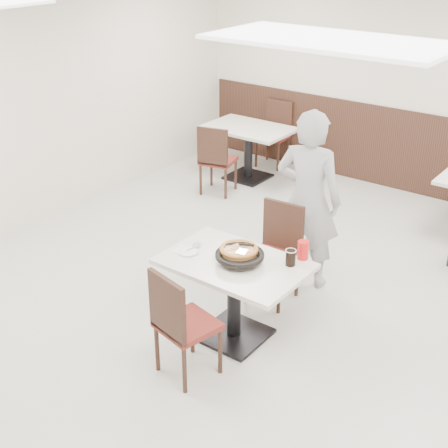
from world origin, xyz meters
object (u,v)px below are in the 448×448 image
Objects in this scene: chair_near at (188,322)px; side_plate at (188,252)px; red_cup at (303,250)px; bg_chair_left_near at (218,159)px; bg_chair_left_far at (273,135)px; pizza_pan at (240,258)px; pizza at (239,251)px; chair_far at (273,255)px; bg_table_left at (248,153)px; diner_person at (308,200)px; main_table at (234,300)px; cola_glass at (291,258)px.

chair_near is 0.70m from side_plate.
bg_chair_left_near is at bearing 139.67° from red_cup.
bg_chair_left_near is 1.31m from bg_chair_left_far.
pizza reaches higher than pizza_pan.
chair_far is 0.69m from red_cup.
bg_table_left is at bearing 83.59° from bg_chair_left_far.
bg_chair_left_far is (-2.50, 3.45, -0.35)m from red_cup.
bg_table_left is at bearing -54.82° from diner_person.
red_cup reaches higher than side_plate.
pizza_pan is at bearing 97.54° from chair_near.
pizza reaches higher than side_plate.
side_plate is at bearing -149.07° from red_cup.
bg_chair_left_near is (-2.10, 2.53, 0.10)m from main_table.
chair_far is at bearing 94.81° from pizza.
bg_table_left is at bearing -54.40° from chair_far.
side_plate is at bearing -153.27° from pizza.
pizza_pan is at bearing 112.74° from bg_chair_left_far.
cola_glass reaches higher than side_plate.
chair_far is 3.72m from bg_chair_left_far.
side_plate is 3.15m from bg_chair_left_near.
pizza is at bearing 102.92° from chair_near.
red_cup is at bearing -54.71° from bg_chair_left_near.
main_table is at bearing -79.44° from pizza.
bg_chair_left_near is 1.00× the size of bg_chair_left_far.
bg_chair_left_near reaches higher than side_plate.
cola_glass reaches higher than pizza_pan.
bg_chair_left_far reaches higher than pizza.
pizza_pan is 0.35× the size of bg_chair_left_far.
diner_person is (-0.04, 1.18, 0.10)m from pizza_pan.
cola_glass is 3.41m from bg_chair_left_near.
bg_chair_left_near is at bearing 135.86° from chair_near.
cola_glass is 4.39m from bg_chair_left_far.
chair_far reaches higher than bg_table_left.
chair_near is 1.00× the size of bg_chair_left_near.
bg_chair_left_near is (-2.50, 2.30, -0.34)m from cola_glass.
side_plate is at bearing -157.07° from cola_glass.
chair_near is 2.88× the size of pizza_pan.
main_table is 9.23× the size of cola_glass.
bg_chair_left_far is (-2.06, 3.76, -0.34)m from pizza.
bg_chair_left_far is at bearing 89.78° from bg_table_left.
side_plate is 0.18× the size of bg_chair_left_far.
bg_chair_left_far is at bearing 118.34° from main_table.
pizza_pan is 2.06× the size of red_cup.
diner_person is 3.39m from bg_chair_left_far.
cola_glass is 0.07× the size of diner_person.
main_table is 3.81× the size of pizza.
diner_person is 1.88× the size of bg_chair_left_far.
side_plate is 0.88m from cola_glass.
main_table is 1.00× the size of bg_table_left.
bg_chair_left_near is (-2.03, 1.82, 0.00)m from chair_far.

